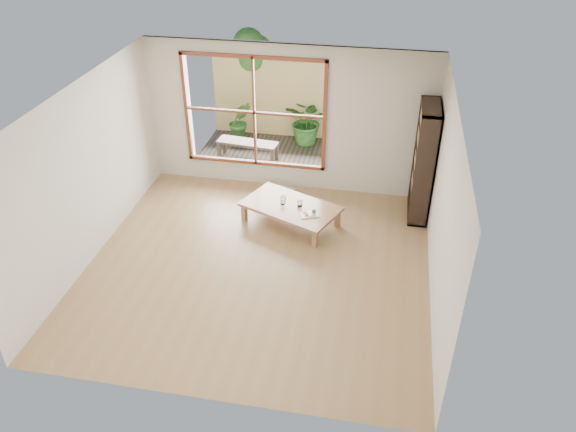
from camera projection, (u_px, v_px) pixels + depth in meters
name	position (u px, v px, depth m)	size (l,w,h in m)	color
ground	(259.00, 265.00, 8.37)	(5.00, 5.00, 0.00)	#9E7E4F
low_table	(291.00, 207.00, 9.18)	(1.75, 1.40, 0.34)	tan
floor_cushion	(274.00, 194.00, 10.03)	(0.60, 0.60, 0.09)	beige
bookshelf	(424.00, 163.00, 9.06)	(0.31, 0.87, 1.94)	black
glass_tall	(283.00, 200.00, 9.16)	(0.07, 0.07, 0.13)	silver
glass_mid	(300.00, 203.00, 9.10)	(0.07, 0.07, 0.11)	silver
glass_short	(299.00, 203.00, 9.15)	(0.06, 0.06, 0.08)	silver
glass_small	(284.00, 198.00, 9.29)	(0.06, 0.06, 0.07)	silver
food_tray	(310.00, 214.00, 8.90)	(0.35, 0.30, 0.09)	white
deck	(270.00, 156.00, 11.41)	(2.80, 2.00, 0.05)	#332C25
garden_bench	(248.00, 144.00, 11.06)	(1.23, 0.48, 0.38)	black
bamboo_fence	(279.00, 96.00, 11.74)	(2.80, 0.06, 1.80)	tan
shrub_right	(308.00, 122.00, 11.58)	(0.88, 0.76, 0.98)	#346C27
shrub_left	(240.00, 121.00, 11.72)	(0.48, 0.38, 0.87)	#346C27
garden_tree	(250.00, 55.00, 11.70)	(1.04, 0.85, 2.22)	#4C3D2D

